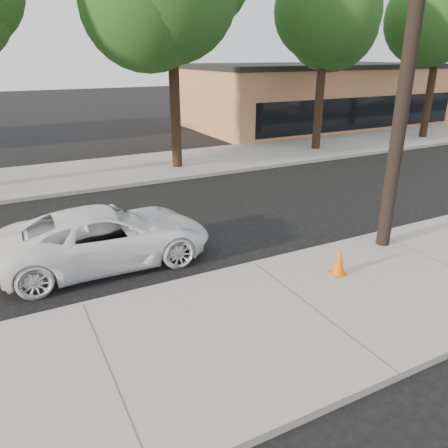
{
  "coord_description": "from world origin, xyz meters",
  "views": [
    {
      "loc": [
        -4.98,
        -10.11,
        4.82
      ],
      "look_at": [
        -0.46,
        -1.44,
        1.0
      ],
      "focal_mm": 35.0,
      "sensor_mm": 36.0,
      "label": 1
    }
  ],
  "objects": [
    {
      "name": "utility_pole",
      "position": [
        3.6,
        -2.7,
        4.7
      ],
      "size": [
        1.4,
        0.34,
        9.0
      ],
      "color": "black",
      "rests_on": "near_sidewalk"
    },
    {
      "name": "ground",
      "position": [
        0.0,
        0.0,
        0.0
      ],
      "size": [
        120.0,
        120.0,
        0.0
      ],
      "primitive_type": "plane",
      "color": "black",
      "rests_on": "ground"
    },
    {
      "name": "far_sidewalk",
      "position": [
        0.0,
        8.5,
        0.07
      ],
      "size": [
        90.0,
        5.0,
        0.15
      ],
      "primitive_type": "cube",
      "color": "gray",
      "rests_on": "ground"
    },
    {
      "name": "traffic_cone",
      "position": [
        1.4,
        -3.48,
        0.47
      ],
      "size": [
        0.36,
        0.36,
        0.66
      ],
      "rotation": [
        0.0,
        0.0,
        -0.08
      ],
      "color": "orange",
      "rests_on": "near_sidewalk"
    },
    {
      "name": "near_sidewalk",
      "position": [
        0.0,
        -4.3,
        0.07
      ],
      "size": [
        90.0,
        4.4,
        0.15
      ],
      "primitive_type": "cube",
      "color": "gray",
      "rests_on": "ground"
    },
    {
      "name": "building_main",
      "position": [
        16.0,
        16.0,
        2.0
      ],
      "size": [
        18.0,
        10.0,
        4.0
      ],
      "primitive_type": "cube",
      "color": "#C67C52",
      "rests_on": "ground"
    },
    {
      "name": "police_cruiser",
      "position": [
        -3.01,
        -0.17,
        0.7
      ],
      "size": [
        5.06,
        2.4,
        1.39
      ],
      "primitive_type": "imported",
      "rotation": [
        0.0,
        0.0,
        1.55
      ],
      "color": "white",
      "rests_on": "ground"
    },
    {
      "name": "tree_d",
      "position": [
        10.2,
        7.95,
        6.37
      ],
      "size": [
        4.5,
        4.35,
        8.75
      ],
      "color": "black",
      "rests_on": "far_sidewalk"
    },
    {
      "name": "tree_e",
      "position": [
        18.21,
        7.74,
        6.7
      ],
      "size": [
        4.8,
        4.65,
        9.25
      ],
      "color": "black",
      "rests_on": "far_sidewalk"
    },
    {
      "name": "curb_near",
      "position": [
        0.0,
        -2.1,
        0.07
      ],
      "size": [
        90.0,
        0.12,
        0.16
      ],
      "primitive_type": "cube",
      "color": "#9E9B93",
      "rests_on": "ground"
    }
  ]
}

